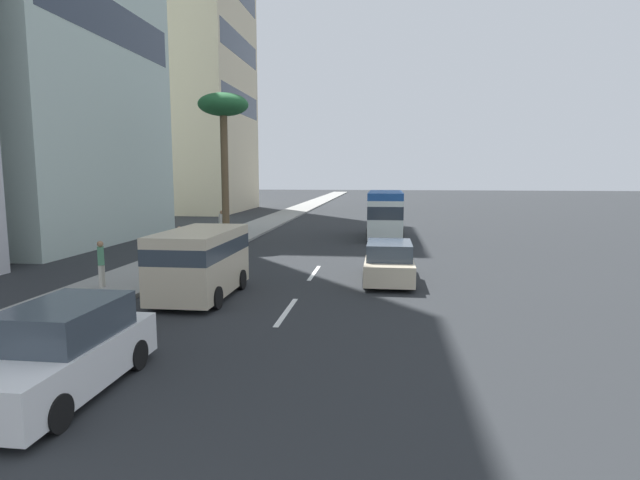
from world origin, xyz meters
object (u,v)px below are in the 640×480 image
object	(u,v)px
pedestrian_near_lamp	(101,262)
pedestrian_mid_block	(180,242)
minibus_lead	(385,213)
pedestrian_by_tree	(222,223)
car_fourth	(389,262)
van_second	(200,259)
car_third	(63,352)
palm_tree	(223,113)

from	to	relation	value
pedestrian_near_lamp	pedestrian_mid_block	world-z (taller)	pedestrian_near_lamp
minibus_lead	pedestrian_by_tree	bearing A→B (deg)	102.58
car_fourth	pedestrian_near_lamp	size ratio (longest dim) A/B	2.74
pedestrian_near_lamp	pedestrian_mid_block	size ratio (longest dim) A/B	1.04
van_second	pedestrian_near_lamp	xyz separation A→B (m)	(0.49, 3.87, -0.26)
van_second	pedestrian_by_tree	distance (m)	15.50
van_second	pedestrian_by_tree	bearing A→B (deg)	-164.58
car_third	palm_tree	world-z (taller)	palm_tree
van_second	pedestrian_mid_block	bearing A→B (deg)	-152.01
minibus_lead	palm_tree	bearing A→B (deg)	109.30
minibus_lead	car_fourth	bearing A→B (deg)	-179.34
van_second	car_fourth	world-z (taller)	van_second
pedestrian_near_lamp	palm_tree	distance (m)	14.96
pedestrian_by_tree	pedestrian_near_lamp	bearing A→B (deg)	50.36
car_third	palm_tree	xyz separation A→B (m)	(21.50, 3.59, 6.99)
pedestrian_by_tree	palm_tree	bearing A→B (deg)	79.11
minibus_lead	car_third	world-z (taller)	minibus_lead
van_second	palm_tree	bearing A→B (deg)	-165.83
minibus_lead	pedestrian_mid_block	size ratio (longest dim) A/B	4.18
minibus_lead	car_third	bearing A→B (deg)	166.25
car_third	pedestrian_by_tree	xyz separation A→B (m)	(22.59, 4.22, 0.29)
pedestrian_near_lamp	pedestrian_by_tree	distance (m)	14.45
pedestrian_near_lamp	pedestrian_mid_block	distance (m)	5.82
car_third	pedestrian_by_tree	world-z (taller)	pedestrian_by_tree
minibus_lead	pedestrian_by_tree	size ratio (longest dim) A/B	3.89
van_second	car_fourth	distance (m)	7.28
minibus_lead	car_fourth	xyz separation A→B (m)	(-13.73, -0.16, -0.91)
pedestrian_by_tree	palm_tree	size ratio (longest dim) A/B	0.20
minibus_lead	pedestrian_near_lamp	size ratio (longest dim) A/B	4.01
minibus_lead	pedestrian_near_lamp	bearing A→B (deg)	149.02
car_fourth	pedestrian_by_tree	xyz separation A→B (m)	(11.43, 10.47, 0.36)
car_fourth	pedestrian_mid_block	size ratio (longest dim) A/B	2.85
car_third	pedestrian_near_lamp	distance (m)	9.06
pedestrian_near_lamp	pedestrian_by_tree	world-z (taller)	pedestrian_by_tree
minibus_lead	pedestrian_mid_block	xyz separation A→B (m)	(-10.95, 9.53, -0.64)
van_second	pedestrian_near_lamp	distance (m)	3.91
van_second	pedestrian_by_tree	xyz separation A→B (m)	(14.94, 4.12, -0.22)
minibus_lead	van_second	xyz separation A→B (m)	(-17.24, 6.19, -0.33)
minibus_lead	van_second	size ratio (longest dim) A/B	1.45
pedestrian_mid_block	palm_tree	world-z (taller)	palm_tree
car_fourth	pedestrian_mid_block	xyz separation A→B (m)	(2.78, 9.69, 0.28)
minibus_lead	pedestrian_near_lamp	world-z (taller)	minibus_lead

